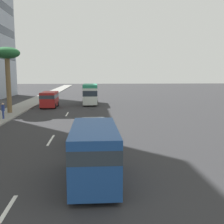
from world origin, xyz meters
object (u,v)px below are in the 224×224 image
object	(u,v)px
van_third	(94,150)
palm_tree	(7,58)
van_fourth	(49,99)
pedestrian_mid_block	(3,110)
car_lead	(93,132)
minibus_second	(90,93)

from	to	relation	value
van_third	palm_tree	size ratio (longest dim) A/B	0.66
van_fourth	palm_tree	bearing A→B (deg)	-33.16
van_third	pedestrian_mid_block	size ratio (longest dim) A/B	3.11
car_lead	palm_tree	size ratio (longest dim) A/B	0.62
minibus_second	palm_tree	distance (m)	14.46
car_lead	van_fourth	bearing A→B (deg)	16.35
palm_tree	pedestrian_mid_block	bearing A→B (deg)	-171.25
van_third	minibus_second	bearing A→B (deg)	0.76
pedestrian_mid_block	van_third	bearing A→B (deg)	166.42
van_third	van_fourth	xyz separation A→B (m)	(27.59, 6.17, -0.13)
minibus_second	palm_tree	bearing A→B (deg)	135.06
minibus_second	van_third	world-z (taller)	minibus_second
van_fourth	car_lead	bearing A→B (deg)	16.35
minibus_second	van_third	size ratio (longest dim) A/B	1.37
van_fourth	pedestrian_mid_block	world-z (taller)	van_fourth
van_third	pedestrian_mid_block	world-z (taller)	van_third
van_third	pedestrian_mid_block	distance (m)	19.35
minibus_second	pedestrian_mid_block	bearing A→B (deg)	148.28
minibus_second	van_fourth	size ratio (longest dim) A/B	1.51
car_lead	van_fourth	distance (m)	21.83
car_lead	pedestrian_mid_block	bearing A→B (deg)	41.91
van_third	palm_tree	bearing A→B (deg)	24.77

